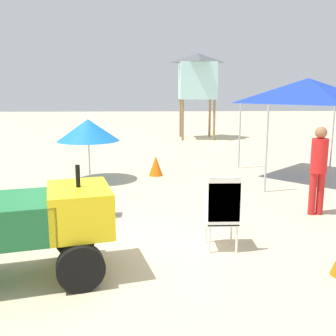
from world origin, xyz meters
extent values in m
plane|color=beige|center=(0.00, 0.00, 0.00)|extent=(80.00, 80.00, 0.00)
cube|color=yellow|center=(-0.12, -0.40, 0.90)|extent=(1.05, 1.27, 0.60)
cylinder|color=black|center=(-0.12, -0.40, 1.35)|extent=(0.07, 0.07, 0.30)
cylinder|color=black|center=(-0.31, 0.12, 0.30)|extent=(0.63, 0.33, 0.60)
cylinder|color=black|center=(-0.03, -0.94, 0.30)|extent=(0.63, 0.33, 0.60)
cube|color=white|center=(1.94, 0.35, 0.44)|extent=(0.48, 0.48, 0.04)
cube|color=white|center=(1.94, 0.13, 0.64)|extent=(0.48, 0.04, 0.40)
cube|color=white|center=(1.94, 0.35, 0.53)|extent=(0.48, 0.48, 0.04)
cube|color=white|center=(1.94, 0.13, 0.73)|extent=(0.48, 0.04, 0.40)
cube|color=white|center=(1.94, 0.35, 0.62)|extent=(0.48, 0.48, 0.04)
cube|color=white|center=(1.94, 0.13, 0.82)|extent=(0.48, 0.04, 0.40)
cube|color=white|center=(1.94, 0.35, 0.71)|extent=(0.48, 0.48, 0.04)
cube|color=white|center=(1.94, 0.13, 0.91)|extent=(0.48, 0.04, 0.40)
cube|color=white|center=(1.94, 0.35, 0.80)|extent=(0.48, 0.48, 0.04)
cube|color=white|center=(1.94, 0.13, 1.00)|extent=(0.48, 0.04, 0.40)
cylinder|color=white|center=(2.15, 0.56, 0.21)|extent=(0.04, 0.04, 0.42)
cylinder|color=white|center=(1.73, 0.56, 0.21)|extent=(0.04, 0.04, 0.42)
cylinder|color=white|center=(2.15, 0.14, 0.21)|extent=(0.04, 0.04, 0.42)
cylinder|color=white|center=(1.73, 0.14, 0.21)|extent=(0.04, 0.04, 0.42)
cylinder|color=red|center=(4.06, 1.97, 0.43)|extent=(0.14, 0.14, 0.86)
cylinder|color=red|center=(4.22, 1.97, 0.43)|extent=(0.14, 0.14, 0.86)
cylinder|color=red|center=(4.14, 1.97, 1.20)|extent=(0.32, 0.32, 0.68)
sphere|color=#9E6B47|center=(4.14, 1.97, 1.66)|extent=(0.23, 0.23, 0.23)
cylinder|color=#B2B2B7|center=(3.61, 3.75, 1.06)|extent=(0.05, 0.05, 2.11)
cylinder|color=#B2B2B7|center=(3.61, 6.73, 1.06)|extent=(0.05, 0.05, 2.11)
cylinder|color=#B2B2B7|center=(6.59, 6.73, 1.06)|extent=(0.05, 0.05, 2.11)
pyramid|color=#1938BF|center=(5.10, 5.24, 2.45)|extent=(2.99, 2.99, 0.67)
cylinder|color=olive|center=(2.33, 13.80, 1.00)|extent=(0.12, 0.12, 2.00)
cylinder|color=olive|center=(3.89, 13.80, 1.00)|extent=(0.12, 0.12, 2.00)
cylinder|color=olive|center=(2.33, 15.36, 1.00)|extent=(0.12, 0.12, 2.00)
cylinder|color=olive|center=(3.89, 15.36, 1.00)|extent=(0.12, 0.12, 2.00)
cube|color=#AFE7E9|center=(3.11, 14.58, 2.90)|extent=(1.80, 1.80, 1.80)
pyramid|color=#4C5156|center=(3.11, 14.58, 4.03)|extent=(1.98, 1.98, 0.45)
cylinder|color=beige|center=(-0.88, 5.17, 0.85)|extent=(0.04, 0.04, 1.69)
cone|color=blue|center=(-0.88, 5.17, 1.40)|extent=(1.69, 1.69, 0.59)
cone|color=orange|center=(0.95, 5.73, 0.29)|extent=(0.41, 0.41, 0.59)
cube|color=blue|center=(-0.21, 2.02, 0.20)|extent=(0.57, 0.34, 0.40)
camera|label=1|loc=(0.88, -5.50, 2.47)|focal=41.90mm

